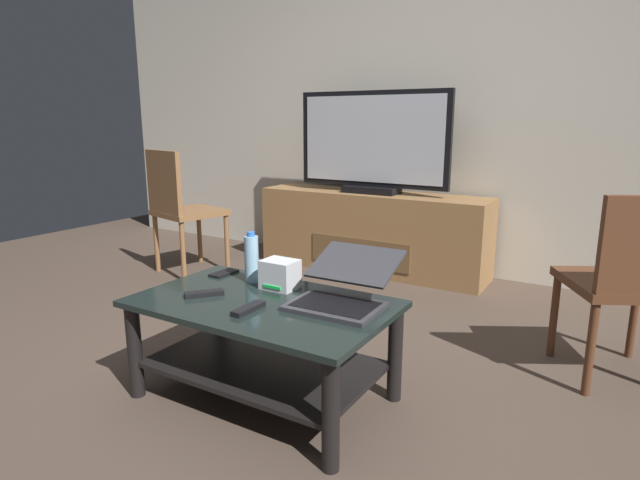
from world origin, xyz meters
The scene contains 13 objects.
ground_plane centered at (0.00, 0.00, 0.00)m, with size 7.68×7.68×0.00m, color #4C3D33.
back_wall centered at (0.00, 2.24, 1.40)m, with size 6.40×0.12×2.80m, color beige.
coffee_table centered at (0.05, -0.05, 0.29)m, with size 1.04×0.63×0.43m.
media_cabinet centered at (-0.40, 1.92, 0.30)m, with size 1.78×0.43×0.60m.
television centered at (-0.40, 1.90, 0.96)m, with size 1.19×0.20×0.74m.
dining_chair centered at (1.32, 0.85, 0.48)m, with size 0.60×0.60×0.85m.
side_chair centered at (-1.58, 1.09, 0.53)m, with size 0.53×0.53×0.93m.
laptop centered at (0.34, 0.09, 0.49)m, with size 0.36×0.44×0.19m.
router_box centered at (0.02, 0.12, 0.49)m, with size 0.15×0.12×0.13m.
water_bottle_near centered at (-0.15, 0.13, 0.53)m, with size 0.06×0.06×0.23m.
cell_phone centered at (-0.33, 0.15, 0.43)m, with size 0.07×0.14×0.01m, color black.
tv_remote centered at (-0.19, -0.13, 0.44)m, with size 0.04×0.16×0.02m, color black.
soundbar_remote centered at (0.08, -0.18, 0.44)m, with size 0.04×0.16×0.02m, color black.
Camera 1 is at (1.28, -1.64, 1.13)m, focal length 29.30 mm.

